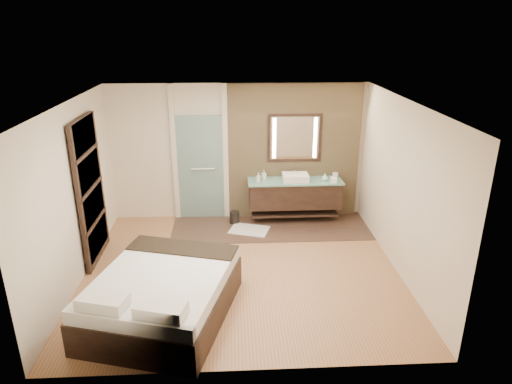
{
  "coord_description": "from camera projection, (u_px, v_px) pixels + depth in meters",
  "views": [
    {
      "loc": [
        -0.12,
        -6.46,
        3.79
      ],
      "look_at": [
        0.26,
        0.6,
        1.13
      ],
      "focal_mm": 32.0,
      "sensor_mm": 36.0,
      "label": 1
    }
  ],
  "objects": [
    {
      "name": "vanity",
      "position": [
        295.0,
        194.0,
        9.02
      ],
      "size": [
        1.85,
        0.55,
        0.88
      ],
      "color": "black",
      "rests_on": "stone_wall"
    },
    {
      "name": "floor",
      "position": [
        242.0,
        271.0,
        7.38
      ],
      "size": [
        5.0,
        5.0,
        0.0
      ],
      "primitive_type": "plane",
      "color": "#935D3D",
      "rests_on": "ground"
    },
    {
      "name": "soap_bottle_c",
      "position": [
        325.0,
        177.0,
        8.87
      ],
      "size": [
        0.11,
        0.11,
        0.14
      ],
      "primitive_type": "imported",
      "rotation": [
        0.0,
        0.0,
        0.03
      ],
      "color": "#C0F2E7",
      "rests_on": "vanity"
    },
    {
      "name": "tissue_box",
      "position": [
        334.0,
        180.0,
        8.77
      ],
      "size": [
        0.14,
        0.14,
        0.1
      ],
      "primitive_type": "cube",
      "rotation": [
        0.0,
        0.0,
        -0.17
      ],
      "color": "white",
      "rests_on": "vanity"
    },
    {
      "name": "frosted_door",
      "position": [
        200.0,
        164.0,
        8.99
      ],
      "size": [
        1.1,
        0.12,
        2.7
      ],
      "color": "#A7D4CE",
      "rests_on": "floor"
    },
    {
      "name": "soap_bottle_b",
      "position": [
        264.0,
        175.0,
        8.95
      ],
      "size": [
        0.1,
        0.1,
        0.18
      ],
      "primitive_type": "imported",
      "rotation": [
        0.0,
        0.0,
        0.29
      ],
      "color": "#B2B2B2",
      "rests_on": "vanity"
    },
    {
      "name": "bed",
      "position": [
        163.0,
        295.0,
        6.12
      ],
      "size": [
        2.15,
        2.44,
        0.8
      ],
      "rotation": [
        0.0,
        0.0,
        -0.27
      ],
      "color": "black",
      "rests_on": "floor"
    },
    {
      "name": "stone_wall",
      "position": [
        294.0,
        152.0,
        9.02
      ],
      "size": [
        2.6,
        0.08,
        2.7
      ],
      "primitive_type": "cube",
      "color": "tan",
      "rests_on": "floor"
    },
    {
      "name": "waste_bin",
      "position": [
        234.0,
        218.0,
        9.06
      ],
      "size": [
        0.23,
        0.23,
        0.24
      ],
      "primitive_type": "cylinder",
      "rotation": [
        0.0,
        0.0,
        0.18
      ],
      "color": "black",
      "rests_on": "floor"
    },
    {
      "name": "shoji_partition",
      "position": [
        91.0,
        190.0,
        7.39
      ],
      "size": [
        0.06,
        1.2,
        2.4
      ],
      "color": "black",
      "rests_on": "floor"
    },
    {
      "name": "tile_strip",
      "position": [
        270.0,
        227.0,
        8.9
      ],
      "size": [
        3.8,
        1.3,
        0.01
      ],
      "primitive_type": "cube",
      "color": "#37281E",
      "rests_on": "floor"
    },
    {
      "name": "mirror_unit",
      "position": [
        295.0,
        138.0,
        8.86
      ],
      "size": [
        1.06,
        0.04,
        0.96
      ],
      "color": "black",
      "rests_on": "stone_wall"
    },
    {
      "name": "soap_bottle_a",
      "position": [
        258.0,
        178.0,
        8.73
      ],
      "size": [
        0.1,
        0.1,
        0.2
      ],
      "primitive_type": "imported",
      "rotation": [
        0.0,
        0.0,
        0.43
      ],
      "color": "silver",
      "rests_on": "vanity"
    },
    {
      "name": "bath_mat",
      "position": [
        249.0,
        230.0,
        8.76
      ],
      "size": [
        0.84,
        0.7,
        0.02
      ],
      "primitive_type": "cube",
      "rotation": [
        0.0,
        0.0,
        -0.31
      ],
      "color": "silver",
      "rests_on": "floor"
    },
    {
      "name": "cup",
      "position": [
        335.0,
        175.0,
        9.05
      ],
      "size": [
        0.15,
        0.15,
        0.1
      ],
      "primitive_type": "imported",
      "rotation": [
        0.0,
        0.0,
        -0.26
      ],
      "color": "white",
      "rests_on": "vanity"
    }
  ]
}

